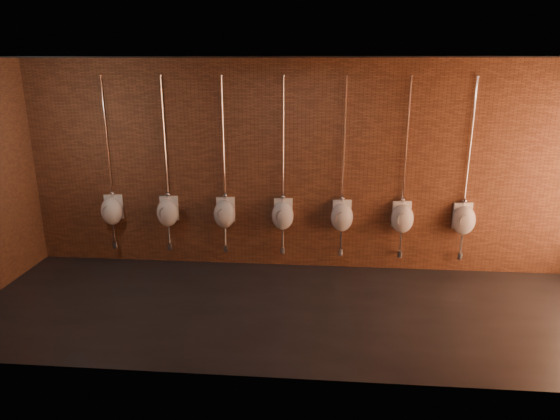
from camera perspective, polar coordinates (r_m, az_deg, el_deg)
The scene contains 9 objects.
ground at distance 6.74m, azimuth 1.67°, elevation -11.28°, with size 8.50×8.50×0.00m, color black.
room_shell at distance 6.06m, azimuth 1.83°, elevation 5.75°, with size 8.54×3.04×3.22m.
urinal_0 at distance 8.36m, azimuth -18.68°, elevation 0.01°, with size 0.38×0.35×2.71m.
urinal_1 at distance 8.04m, azimuth -12.72°, elevation -0.15°, with size 0.38×0.35×2.71m.
urinal_2 at distance 7.82m, azimuth -6.35°, elevation -0.32°, with size 0.38×0.35×2.71m.
urinal_3 at distance 7.69m, azimuth 0.31°, elevation -0.49°, with size 0.38×0.35×2.71m.
urinal_4 at distance 7.68m, azimuth 7.09°, elevation -0.66°, with size 0.38×0.35×2.71m.
urinal_5 at distance 7.77m, azimuth 13.80°, elevation -0.82°, with size 0.38×0.35×2.71m.
urinal_6 at distance 7.96m, azimuth 20.27°, elevation -0.96°, with size 0.38×0.35×2.71m.
Camera 1 is at (0.32, -5.94, 3.17)m, focal length 32.00 mm.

